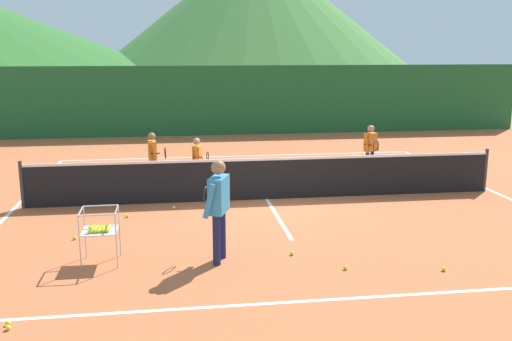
# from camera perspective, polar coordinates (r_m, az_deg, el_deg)

# --- Properties ---
(ground_plane) EXTENTS (120.00, 120.00, 0.00)m
(ground_plane) POSITION_cam_1_polar(r_m,az_deg,el_deg) (13.25, 1.07, -2.88)
(ground_plane) COLOR #BC6038
(line_baseline_near) EXTENTS (11.17, 0.08, 0.01)m
(line_baseline_near) POSITION_cam_1_polar(r_m,az_deg,el_deg) (8.21, 7.29, -12.66)
(line_baseline_near) COLOR white
(line_baseline_near) RESTS_ON ground
(line_baseline_far) EXTENTS (11.17, 0.08, 0.01)m
(line_baseline_far) POSITION_cam_1_polar(r_m,az_deg,el_deg) (18.48, -1.60, 1.45)
(line_baseline_far) COLOR white
(line_baseline_far) RESTS_ON ground
(line_sideline_west) EXTENTS (0.08, 10.86, 0.01)m
(line_sideline_west) POSITION_cam_1_polar(r_m,az_deg,el_deg) (13.55, -22.98, -3.50)
(line_sideline_west) COLOR white
(line_sideline_west) RESTS_ON ground
(line_sideline_east) EXTENTS (0.08, 10.86, 0.01)m
(line_sideline_east) POSITION_cam_1_polar(r_m,az_deg,el_deg) (15.15, 22.42, -1.87)
(line_sideline_east) COLOR white
(line_sideline_east) RESTS_ON ground
(line_service_center) EXTENTS (0.08, 5.85, 0.01)m
(line_service_center) POSITION_cam_1_polar(r_m,az_deg,el_deg) (13.25, 1.07, -2.86)
(line_service_center) COLOR white
(line_service_center) RESTS_ON ground
(tennis_net) EXTENTS (10.84, 0.08, 1.05)m
(tennis_net) POSITION_cam_1_polar(r_m,az_deg,el_deg) (13.13, 1.08, -0.77)
(tennis_net) COLOR #333338
(tennis_net) RESTS_ON ground
(instructor) EXTENTS (0.49, 0.84, 1.69)m
(instructor) POSITION_cam_1_polar(r_m,az_deg,el_deg) (9.22, -3.77, -3.09)
(instructor) COLOR #191E4C
(instructor) RESTS_ON ground
(student_0) EXTENTS (0.47, 0.62, 1.36)m
(student_0) POSITION_cam_1_polar(r_m,az_deg,el_deg) (14.59, -10.24, 1.63)
(student_0) COLOR navy
(student_0) RESTS_ON ground
(student_1) EXTENTS (0.41, 0.67, 1.26)m
(student_1) POSITION_cam_1_polar(r_m,az_deg,el_deg) (14.22, -5.85, 1.25)
(student_1) COLOR black
(student_1) RESTS_ON ground
(student_2) EXTENTS (0.53, 0.69, 1.38)m
(student_2) POSITION_cam_1_polar(r_m,az_deg,el_deg) (15.88, 11.35, 2.47)
(student_2) COLOR navy
(student_2) RESTS_ON ground
(ball_cart) EXTENTS (0.58, 0.58, 0.90)m
(ball_cart) POSITION_cam_1_polar(r_m,az_deg,el_deg) (9.58, -15.33, -5.63)
(ball_cart) COLOR #B7B7BC
(ball_cart) RESTS_ON ground
(tennis_ball_0) EXTENTS (0.07, 0.07, 0.07)m
(tennis_ball_0) POSITION_cam_1_polar(r_m,az_deg,el_deg) (12.13, -12.73, -4.44)
(tennis_ball_0) COLOR yellow
(tennis_ball_0) RESTS_ON ground
(tennis_ball_1) EXTENTS (0.07, 0.07, 0.07)m
(tennis_ball_1) POSITION_cam_1_polar(r_m,az_deg,el_deg) (9.26, 8.91, -9.55)
(tennis_ball_1) COLOR yellow
(tennis_ball_1) RESTS_ON ground
(tennis_ball_2) EXTENTS (0.07, 0.07, 0.07)m
(tennis_ball_2) POSITION_cam_1_polar(r_m,az_deg,el_deg) (9.57, 18.23, -9.31)
(tennis_ball_2) COLOR yellow
(tennis_ball_2) RESTS_ON ground
(tennis_ball_3) EXTENTS (0.07, 0.07, 0.07)m
(tennis_ball_3) POSITION_cam_1_polar(r_m,az_deg,el_deg) (8.09, -23.47, -13.78)
(tennis_ball_3) COLOR yellow
(tennis_ball_3) RESTS_ON ground
(tennis_ball_4) EXTENTS (0.07, 0.07, 0.07)m
(tennis_ball_4) POSITION_cam_1_polar(r_m,az_deg,el_deg) (7.98, -23.50, -14.18)
(tennis_ball_4) COLOR yellow
(tennis_ball_4) RESTS_ON ground
(tennis_ball_5) EXTENTS (0.07, 0.07, 0.07)m
(tennis_ball_5) POSITION_cam_1_polar(r_m,az_deg,el_deg) (12.56, -8.22, -3.69)
(tennis_ball_5) COLOR yellow
(tennis_ball_5) RESTS_ON ground
(tennis_ball_6) EXTENTS (0.07, 0.07, 0.07)m
(tennis_ball_6) POSITION_cam_1_polar(r_m,az_deg,el_deg) (11.03, -17.62, -6.41)
(tennis_ball_6) COLOR yellow
(tennis_ball_6) RESTS_ON ground
(tennis_ball_7) EXTENTS (0.07, 0.07, 0.07)m
(tennis_ball_7) POSITION_cam_1_polar(r_m,az_deg,el_deg) (9.78, 3.61, -8.23)
(tennis_ball_7) COLOR yellow
(tennis_ball_7) RESTS_ON ground
(windscreen_fence) EXTENTS (24.57, 0.08, 2.75)m
(windscreen_fence) POSITION_cam_1_polar(r_m,az_deg,el_deg) (22.90, -2.97, 6.99)
(windscreen_fence) COLOR #1E5B2D
(windscreen_fence) RESTS_ON ground
(hill_1) EXTENTS (43.27, 43.27, 16.83)m
(hill_1) POSITION_cam_1_polar(r_m,az_deg,el_deg) (78.43, -0.13, 15.82)
(hill_1) COLOR #427A38
(hill_1) RESTS_ON ground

